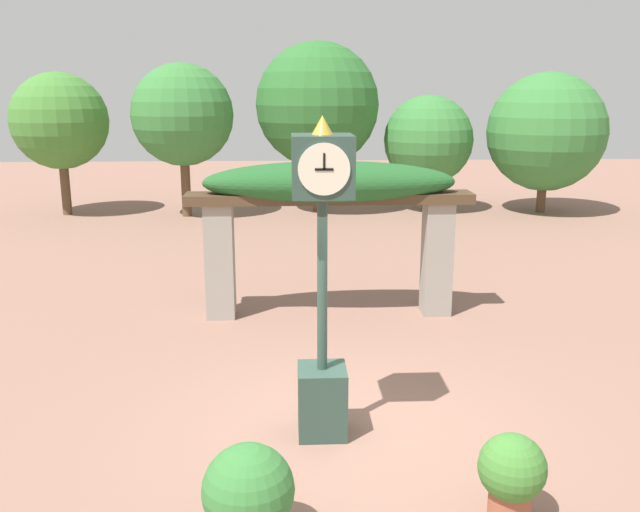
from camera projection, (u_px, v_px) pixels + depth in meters
ground_plane at (351, 428)px, 7.77m from camera, size 60.00×60.00×0.00m
pedestal_clock at (322, 278)px, 7.24m from camera, size 0.63×0.68×3.53m
pergola at (329, 199)px, 11.22m from camera, size 4.76×1.07×2.64m
potted_plant_near_left at (248, 493)px, 5.68m from camera, size 0.79×0.79×0.91m
potted_plant_near_right at (512, 473)px, 6.03m from camera, size 0.61×0.61×0.82m
tree_line at (338, 121)px, 20.70m from camera, size 18.09×4.27×5.23m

